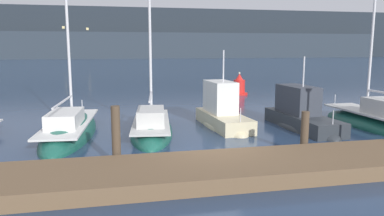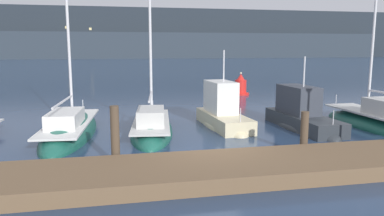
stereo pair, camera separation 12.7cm
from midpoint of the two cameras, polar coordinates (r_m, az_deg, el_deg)
ground_plane at (r=13.18m, az=3.01°, el=-7.57°), size 400.00×400.00×0.00m
dock at (r=11.37m, az=5.58°, el=-9.17°), size 42.54×2.80×0.45m
mooring_pile_2 at (r=12.23m, az=-11.79°, el=-4.28°), size 0.28×0.28×1.98m
mooring_pile_3 at (r=13.98m, az=16.53°, el=-3.65°), size 0.28×0.28×1.56m
sailboat_berth_4 at (r=17.26m, az=-18.29°, el=-3.62°), size 2.63×7.80×10.30m
sailboat_berth_5 at (r=17.03m, az=-6.42°, el=-3.30°), size 2.71×6.95×9.80m
motorboat_berth_6 at (r=18.18m, az=4.49°, el=-1.53°), size 1.92×4.93×4.18m
motorboat_berth_7 at (r=18.54m, az=16.14°, el=-1.89°), size 1.93×5.50×3.95m
sailboat_berth_8 at (r=20.01m, az=25.92°, el=-2.14°), size 2.16×7.03×10.83m
channel_buoy at (r=30.45m, az=7.09°, el=3.27°), size 1.37×1.37×1.83m
hillside_backdrop at (r=138.05m, az=-9.79°, el=10.85°), size 240.00×23.00×17.20m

